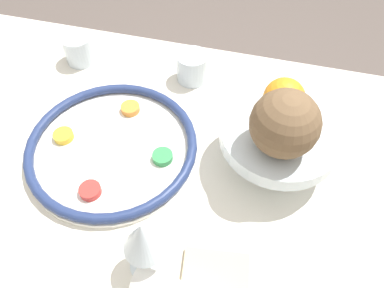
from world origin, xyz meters
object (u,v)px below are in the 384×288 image
(seder_plate, at_px, (112,147))
(fruit_stand, at_px, (279,138))
(cup_near, at_px, (79,49))
(coconut, at_px, (285,124))
(wine_glass, at_px, (143,239))
(bread_plate, at_px, (215,285))
(cup_mid, at_px, (192,67))
(orange_fruit, at_px, (284,99))

(seder_plate, relative_size, fruit_stand, 1.56)
(seder_plate, xyz_separation_m, cup_near, (-0.19, 0.25, 0.02))
(seder_plate, relative_size, cup_near, 4.70)
(coconut, bearing_deg, wine_glass, -127.03)
(wine_glass, relative_size, bread_plate, 0.75)
(fruit_stand, xyz_separation_m, coconut, (-0.00, -0.04, 0.08))
(bread_plate, bearing_deg, coconut, 75.88)
(seder_plate, xyz_separation_m, cup_mid, (0.10, 0.26, 0.02))
(fruit_stand, height_order, coconut, coconut)
(orange_fruit, height_order, coconut, coconut)
(coconut, relative_size, cup_near, 1.60)
(seder_plate, height_order, bread_plate, seder_plate)
(seder_plate, distance_m, orange_fruit, 0.35)
(fruit_stand, xyz_separation_m, bread_plate, (-0.06, -0.27, -0.07))
(bread_plate, bearing_deg, wine_glass, 176.14)
(fruit_stand, xyz_separation_m, orange_fruit, (-0.01, 0.04, 0.06))
(seder_plate, height_order, cup_near, cup_near)
(seder_plate, relative_size, coconut, 2.95)
(seder_plate, bearing_deg, cup_near, 126.37)
(wine_glass, xyz_separation_m, orange_fruit, (0.17, 0.31, 0.03))
(seder_plate, distance_m, cup_mid, 0.28)
(orange_fruit, relative_size, cup_mid, 1.04)
(cup_near, bearing_deg, bread_plate, -46.26)
(coconut, distance_m, cup_mid, 0.34)
(coconut, bearing_deg, bread_plate, -104.12)
(coconut, xyz_separation_m, cup_near, (-0.51, 0.23, -0.12))
(seder_plate, bearing_deg, cup_mid, 67.83)
(wine_glass, xyz_separation_m, cup_near, (-0.34, 0.46, -0.07))
(fruit_stand, bearing_deg, wine_glass, -123.17)
(seder_plate, bearing_deg, fruit_stand, 10.03)
(seder_plate, bearing_deg, coconut, 3.52)
(bread_plate, bearing_deg, cup_near, 133.74)
(orange_fruit, bearing_deg, wine_glass, -118.44)
(fruit_stand, relative_size, cup_near, 3.02)
(cup_mid, bearing_deg, bread_plate, -71.43)
(wine_glass, xyz_separation_m, fruit_stand, (0.17, 0.27, -0.03))
(cup_near, distance_m, cup_mid, 0.29)
(orange_fruit, distance_m, coconut, 0.08)
(bread_plate, bearing_deg, cup_mid, 108.57)
(fruit_stand, relative_size, cup_mid, 3.02)
(wine_glass, height_order, bread_plate, wine_glass)
(wine_glass, distance_m, fruit_stand, 0.32)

